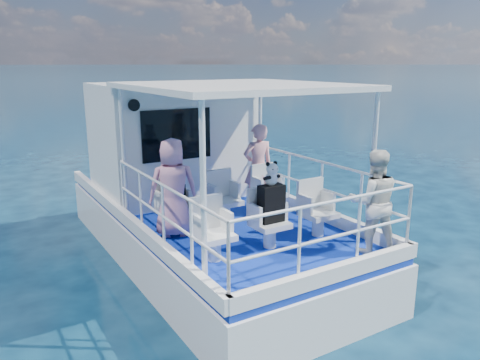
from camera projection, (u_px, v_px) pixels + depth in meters
name	position (u px, v px, depth m)	size (l,w,h in m)	color
ground	(231.00, 275.00, 7.88)	(2000.00, 2000.00, 0.00)	#061D30
hull	(204.00, 255.00, 8.70)	(3.00, 7.00, 1.60)	white
deck	(204.00, 212.00, 8.50)	(2.90, 6.90, 0.10)	#0B269A
cabin	(173.00, 139.00, 9.30)	(2.85, 2.00, 2.20)	white
canopy	(237.00, 86.00, 6.95)	(3.00, 3.20, 0.08)	white
canopy_posts	(239.00, 162.00, 7.18)	(2.77, 2.97, 2.20)	white
railings	(250.00, 204.00, 7.06)	(2.84, 3.59, 1.00)	white
seat_port_fwd	(175.00, 220.00, 7.32)	(0.48, 0.46, 0.38)	white
seat_center_fwd	(225.00, 211.00, 7.78)	(0.48, 0.46, 0.38)	white
seat_stbd_fwd	(269.00, 202.00, 8.23)	(0.48, 0.46, 0.38)	white
seat_port_aft	(214.00, 247.00, 6.25)	(0.48, 0.46, 0.38)	white
seat_center_aft	(270.00, 234.00, 6.70)	(0.48, 0.46, 0.38)	white
seat_stbd_aft	(318.00, 223.00, 7.15)	(0.48, 0.46, 0.38)	white
passenger_port_fwd	(173.00, 188.00, 7.02)	(0.56, 0.40, 1.51)	pink
passenger_stbd_fwd	(258.00, 167.00, 8.37)	(0.56, 0.37, 1.54)	pink
passenger_stbd_aft	(373.00, 202.00, 6.41)	(0.71, 0.55, 1.46)	silver
backpack_port	(175.00, 197.00, 7.20)	(0.30, 0.17, 0.39)	black
backpack_center	(271.00, 203.00, 6.60)	(0.36, 0.20, 0.54)	black
compact_camera	(174.00, 183.00, 7.13)	(0.10, 0.06, 0.06)	black
panda	(271.00, 173.00, 6.50)	(0.22, 0.18, 0.33)	silver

